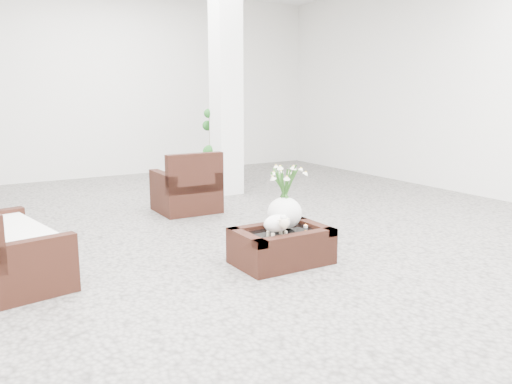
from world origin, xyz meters
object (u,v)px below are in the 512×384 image
coffee_table (281,248)px  armchair (186,181)px  loveseat (9,238)px  topiary (211,151)px

coffee_table → armchair: (0.12, 2.55, 0.26)m
loveseat → topiary: size_ratio=1.05×
armchair → loveseat: bearing=35.3°
armchair → coffee_table: bearing=88.1°
loveseat → topiary: topiary is taller
topiary → loveseat: bearing=-140.3°
coffee_table → loveseat: (-2.30, 0.88, 0.22)m
coffee_table → loveseat: loveseat is taller
armchair → loveseat: (-2.42, -1.67, -0.05)m
coffee_table → topiary: bearing=73.8°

